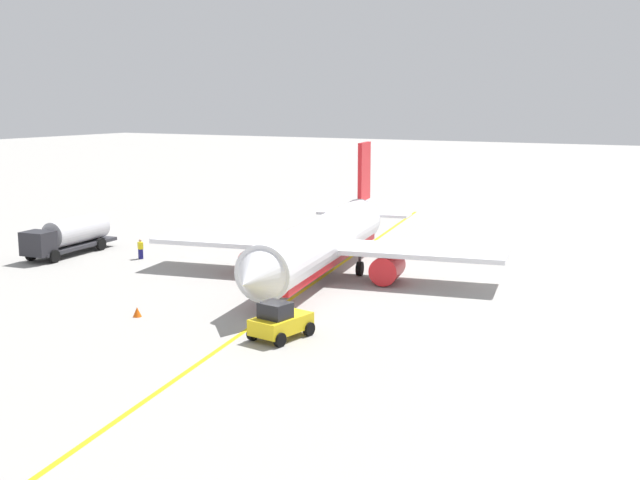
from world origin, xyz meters
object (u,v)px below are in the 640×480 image
Objects in this scene: pushback_tug at (280,321)px; safety_cone_nose at (137,312)px; refueling_worker at (141,249)px; airplane at (322,243)px; fuel_tanker at (69,235)px.

safety_cone_nose is (0.36, -10.26, -0.70)m from pushback_tug.
airplane is at bearing 93.53° from refueling_worker.
refueling_worker is 18.61m from safety_cone_nose.
refueling_worker reaches higher than safety_cone_nose.
pushback_tug reaches higher than safety_cone_nose.
fuel_tanker is 16.16× the size of safety_cone_nose.
pushback_tug is (12.33, 29.05, -0.71)m from fuel_tanker.
pushback_tug is 10.29m from safety_cone_nose.
airplane is 17.94× the size of refueling_worker.
fuel_tanker is 6.99m from refueling_worker.
airplane reaches higher than refueling_worker.
refueling_worker is at bearing 102.50° from fuel_tanker.
airplane is 15.86m from pushback_tug.
fuel_tanker is at bearing -113.00° from pushback_tug.
airplane is at bearing 96.11° from fuel_tanker.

